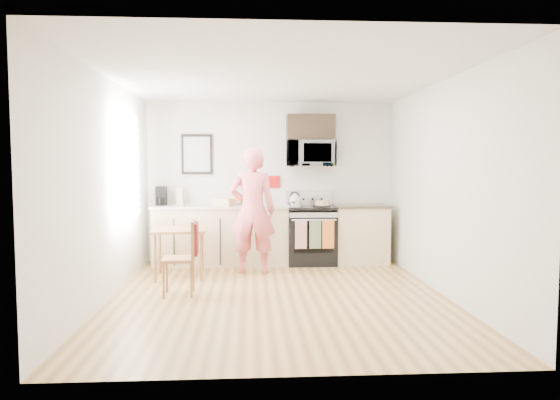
{
  "coord_description": "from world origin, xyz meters",
  "views": [
    {
      "loc": [
        -0.33,
        -5.9,
        1.57
      ],
      "look_at": [
        0.07,
        1.0,
        1.09
      ],
      "focal_mm": 32.0,
      "sensor_mm": 36.0,
      "label": 1
    }
  ],
  "objects": [
    {
      "name": "knife_block",
      "position": [
        -0.29,
        2.22,
        1.04
      ],
      "size": [
        0.11,
        0.14,
        0.2
      ],
      "primitive_type": "cube",
      "rotation": [
        0.0,
        0.0,
        0.19
      ],
      "color": "brown",
      "rests_on": "countertop_left"
    },
    {
      "name": "range",
      "position": [
        0.63,
        1.98,
        0.44
      ],
      "size": [
        0.76,
        0.7,
        1.16
      ],
      "color": "black",
      "rests_on": "floor"
    },
    {
      "name": "milk_carton",
      "position": [
        -1.46,
        2.14,
        1.08
      ],
      "size": [
        0.12,
        0.12,
        0.27
      ],
      "primitive_type": "cube",
      "rotation": [
        0.0,
        0.0,
        -0.15
      ],
      "color": "tan",
      "rests_on": "countertop_left"
    },
    {
      "name": "cake",
      "position": [
        0.8,
        1.92,
        0.97
      ],
      "size": [
        0.27,
        0.27,
        0.09
      ],
      "color": "black",
      "rests_on": "range"
    },
    {
      "name": "back_wall",
      "position": [
        0.0,
        2.3,
        1.3
      ],
      "size": [
        4.0,
        0.04,
        2.6
      ],
      "primitive_type": "cube",
      "color": "beige",
      "rests_on": "floor"
    },
    {
      "name": "wall_trivet",
      "position": [
        0.05,
        2.28,
        1.3
      ],
      "size": [
        0.2,
        0.02,
        0.2
      ],
      "primitive_type": "cube",
      "color": "#A70E0E",
      "rests_on": "back_wall"
    },
    {
      "name": "floor",
      "position": [
        0.0,
        0.0,
        0.0
      ],
      "size": [
        4.6,
        4.6,
        0.0
      ],
      "primitive_type": "plane",
      "color": "olive",
      "rests_on": "ground"
    },
    {
      "name": "pot",
      "position": [
        0.37,
        1.81,
        0.97
      ],
      "size": [
        0.18,
        0.29,
        0.09
      ],
      "rotation": [
        0.0,
        0.0,
        -0.38
      ],
      "color": "#BBBABF",
      "rests_on": "range"
    },
    {
      "name": "dining_table",
      "position": [
        -1.33,
        1.1,
        0.61
      ],
      "size": [
        0.74,
        0.74,
        0.69
      ],
      "rotation": [
        0.0,
        0.0,
        0.07
      ],
      "color": "brown",
      "rests_on": "floor"
    },
    {
      "name": "cabinet_left",
      "position": [
        -0.8,
        2.0,
        0.45
      ],
      "size": [
        2.1,
        0.6,
        0.9
      ],
      "primitive_type": "cube",
      "color": "tan",
      "rests_on": "floor"
    },
    {
      "name": "coffee_maker",
      "position": [
        -1.75,
        2.08,
        1.08
      ],
      "size": [
        0.18,
        0.26,
        0.3
      ],
      "rotation": [
        0.0,
        0.0,
        0.07
      ],
      "color": "black",
      "rests_on": "countertop_left"
    },
    {
      "name": "countertop_right",
      "position": [
        1.43,
        2.0,
        0.92
      ],
      "size": [
        0.88,
        0.64,
        0.04
      ],
      "primitive_type": "cube",
      "color": "black",
      "rests_on": "cabinet_right"
    },
    {
      "name": "person",
      "position": [
        -0.31,
        1.3,
        0.92
      ],
      "size": [
        0.7,
        0.49,
        1.84
      ],
      "primitive_type": "imported",
      "rotation": [
        0.0,
        0.0,
        3.07
      ],
      "color": "#DB3C49",
      "rests_on": "floor"
    },
    {
      "name": "right_wall",
      "position": [
        2.0,
        0.0,
        1.3
      ],
      "size": [
        0.04,
        4.6,
        2.6
      ],
      "primitive_type": "cube",
      "color": "beige",
      "rests_on": "floor"
    },
    {
      "name": "ceiling",
      "position": [
        0.0,
        0.0,
        2.6
      ],
      "size": [
        4.0,
        4.6,
        0.04
      ],
      "primitive_type": "cube",
      "color": "silver",
      "rests_on": "back_wall"
    },
    {
      "name": "wall_art",
      "position": [
        -1.2,
        2.28,
        1.75
      ],
      "size": [
        0.5,
        0.04,
        0.65
      ],
      "color": "black",
      "rests_on": "back_wall"
    },
    {
      "name": "kettle",
      "position": [
        0.39,
        2.16,
        1.02
      ],
      "size": [
        0.18,
        0.18,
        0.22
      ],
      "color": "white",
      "rests_on": "range"
    },
    {
      "name": "window",
      "position": [
        -1.96,
        0.8,
        1.55
      ],
      "size": [
        0.06,
        1.4,
        1.5
      ],
      "color": "white",
      "rests_on": "left_wall"
    },
    {
      "name": "bread_bag",
      "position": [
        -0.75,
        1.85,
        1.0
      ],
      "size": [
        0.34,
        0.3,
        0.12
      ],
      "primitive_type": "cube",
      "rotation": [
        0.0,
        0.0,
        -0.61
      ],
      "color": "tan",
      "rests_on": "countertop_left"
    },
    {
      "name": "utensil_crock",
      "position": [
        -0.4,
        2.12,
        1.1
      ],
      "size": [
        0.13,
        0.13,
        0.39
      ],
      "color": "#A70E0E",
      "rests_on": "countertop_left"
    },
    {
      "name": "chair",
      "position": [
        -1.08,
        0.13,
        0.58
      ],
      "size": [
        0.44,
        0.4,
        0.91
      ],
      "rotation": [
        0.0,
        0.0,
        0.05
      ],
      "color": "brown",
      "rests_on": "floor"
    },
    {
      "name": "upper_cabinet",
      "position": [
        0.63,
        2.12,
        2.18
      ],
      "size": [
        0.76,
        0.35,
        0.4
      ],
      "primitive_type": "cube",
      "color": "black",
      "rests_on": "back_wall"
    },
    {
      "name": "cabinet_right",
      "position": [
        1.43,
        2.0,
        0.45
      ],
      "size": [
        0.84,
        0.6,
        0.9
      ],
      "primitive_type": "cube",
      "color": "tan",
      "rests_on": "floor"
    },
    {
      "name": "microwave",
      "position": [
        0.63,
        2.08,
        1.76
      ],
      "size": [
        0.76,
        0.51,
        0.42
      ],
      "primitive_type": "imported",
      "color": "#BBBABF",
      "rests_on": "back_wall"
    },
    {
      "name": "left_wall",
      "position": [
        -2.0,
        0.0,
        1.3
      ],
      "size": [
        0.04,
        4.6,
        2.6
      ],
      "primitive_type": "cube",
      "color": "beige",
      "rests_on": "floor"
    },
    {
      "name": "countertop_left",
      "position": [
        -0.8,
        2.0,
        0.92
      ],
      "size": [
        2.14,
        0.64,
        0.04
      ],
      "primitive_type": "cube",
      "color": "beige",
      "rests_on": "cabinet_left"
    },
    {
      "name": "front_wall",
      "position": [
        0.0,
        -2.3,
        1.3
      ],
      "size": [
        4.0,
        0.04,
        2.6
      ],
      "primitive_type": "cube",
      "color": "beige",
      "rests_on": "floor"
    },
    {
      "name": "fruit_bowl",
      "position": [
        -0.57,
        2.19,
        0.98
      ],
      "size": [
        0.3,
        0.3,
        0.1
      ],
      "color": "white",
      "rests_on": "countertop_left"
    }
  ]
}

